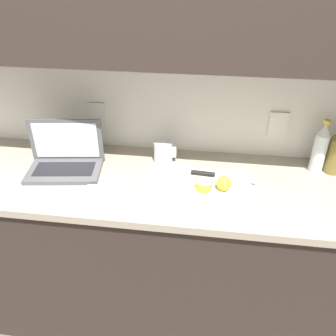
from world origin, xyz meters
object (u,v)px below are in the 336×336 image
(lemon_whole_beside, at_px, (224,183))
(laptop, at_px, (65,158))
(knife, at_px, (211,175))
(lemon_half_cut, at_px, (204,185))
(measuring_cup, at_px, (163,152))
(bottle_green_soda, at_px, (320,148))
(cutting_board, at_px, (212,183))

(lemon_whole_beside, bearing_deg, laptop, 173.38)
(knife, xyz_separation_m, lemon_half_cut, (-0.03, -0.10, 0.01))
(laptop, xyz_separation_m, lemon_whole_beside, (0.75, -0.09, -0.01))
(lemon_whole_beside, bearing_deg, measuring_cup, 144.25)
(measuring_cup, bearing_deg, knife, -25.77)
(bottle_green_soda, bearing_deg, cutting_board, -158.82)
(knife, distance_m, lemon_whole_beside, 0.11)
(cutting_board, xyz_separation_m, lemon_whole_beside, (0.05, -0.05, 0.04))
(knife, relative_size, lemon_whole_beside, 4.49)
(cutting_board, distance_m, bottle_green_soda, 0.53)
(cutting_board, height_order, bottle_green_soda, bottle_green_soda)
(knife, xyz_separation_m, bottle_green_soda, (0.49, 0.13, 0.10))
(lemon_whole_beside, height_order, bottle_green_soda, bottle_green_soda)
(lemon_half_cut, relative_size, measuring_cup, 0.64)
(lemon_whole_beside, bearing_deg, lemon_half_cut, -175.09)
(laptop, distance_m, lemon_whole_beside, 0.75)
(bottle_green_soda, bearing_deg, lemon_half_cut, -155.22)
(laptop, relative_size, lemon_whole_beside, 5.63)
(cutting_board, height_order, lemon_half_cut, lemon_half_cut)
(laptop, relative_size, measuring_cup, 3.32)
(laptop, xyz_separation_m, lemon_half_cut, (0.66, -0.09, -0.03))
(knife, height_order, bottle_green_soda, bottle_green_soda)
(lemon_whole_beside, height_order, measuring_cup, measuring_cup)
(lemon_half_cut, bearing_deg, measuring_cup, 133.77)
(lemon_half_cut, height_order, bottle_green_soda, bottle_green_soda)
(lemon_half_cut, distance_m, measuring_cup, 0.31)
(cutting_board, bearing_deg, lemon_half_cut, -124.95)
(cutting_board, xyz_separation_m, knife, (-0.01, 0.05, 0.01))
(laptop, xyz_separation_m, cutting_board, (0.70, -0.04, -0.05))
(knife, bearing_deg, lemon_half_cut, -101.20)
(knife, relative_size, bottle_green_soda, 1.13)
(bottle_green_soda, distance_m, measuring_cup, 0.73)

